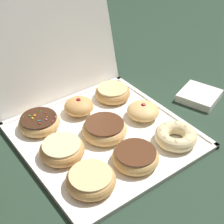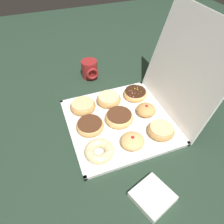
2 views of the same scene
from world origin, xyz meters
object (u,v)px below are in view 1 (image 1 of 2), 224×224
at_px(jelly_filled_donut_5, 143,111).
at_px(glazed_ring_donut_8, 112,93).
at_px(sprinkle_donut_6, 39,122).
at_px(jelly_filled_donut_7, 80,106).
at_px(glazed_ring_donut_3, 62,150).
at_px(napkin_stack, 199,96).
at_px(glazed_ring_donut_0, 91,179).
at_px(chocolate_frosted_donut_4, 105,130).
at_px(cruller_donut_2, 176,136).
at_px(chocolate_frosted_donut_1, 137,156).
at_px(donut_box, 105,136).

xyz_separation_m(jelly_filled_donut_5, glazed_ring_donut_8, (-0.01, 0.13, -0.00)).
relative_size(sprinkle_donut_6, jelly_filled_donut_7, 1.32).
height_order(glazed_ring_donut_3, glazed_ring_donut_8, same).
bearing_deg(jelly_filled_donut_7, napkin_stack, -23.93).
distance_m(glazed_ring_donut_0, glazed_ring_donut_3, 0.12).
bearing_deg(chocolate_frosted_donut_4, jelly_filled_donut_5, 2.13).
relative_size(cruller_donut_2, chocolate_frosted_donut_4, 0.92).
bearing_deg(glazed_ring_donut_8, jelly_filled_donut_5, -85.10).
height_order(glazed_ring_donut_0, napkin_stack, glazed_ring_donut_0).
bearing_deg(cruller_donut_2, jelly_filled_donut_7, 116.56).
xyz_separation_m(glazed_ring_donut_0, chocolate_frosted_donut_1, (0.13, -0.00, 0.00)).
xyz_separation_m(cruller_donut_2, glazed_ring_donut_8, (-0.01, 0.26, -0.00)).
distance_m(jelly_filled_donut_5, jelly_filled_donut_7, 0.18).
height_order(chocolate_frosted_donut_4, glazed_ring_donut_8, chocolate_frosted_donut_4).
bearing_deg(glazed_ring_donut_0, napkin_stack, 11.78).
distance_m(glazed_ring_donut_8, napkin_stack, 0.27).
bearing_deg(cruller_donut_2, glazed_ring_donut_8, 91.99).
relative_size(chocolate_frosted_donut_4, glazed_ring_donut_8, 1.11).
distance_m(glazed_ring_donut_0, sprinkle_donut_6, 0.26).
distance_m(chocolate_frosted_donut_1, napkin_stack, 0.36).
xyz_separation_m(chocolate_frosted_donut_4, napkin_stack, (0.35, -0.02, -0.02)).
bearing_deg(glazed_ring_donut_8, cruller_donut_2, -88.01).
xyz_separation_m(jelly_filled_donut_7, napkin_stack, (0.34, -0.15, -0.02)).
bearing_deg(cruller_donut_2, sprinkle_donut_6, 134.10).
height_order(glazed_ring_donut_0, chocolate_frosted_donut_4, chocolate_frosted_donut_4).
height_order(glazed_ring_donut_3, sprinkle_donut_6, sprinkle_donut_6).
xyz_separation_m(chocolate_frosted_donut_1, jelly_filled_donut_5, (0.13, 0.13, 0.00)).
bearing_deg(chocolate_frosted_donut_1, chocolate_frosted_donut_4, 92.63).
bearing_deg(sprinkle_donut_6, chocolate_frosted_donut_4, -47.88).
bearing_deg(donut_box, glazed_ring_donut_0, -135.64).
height_order(cruller_donut_2, sprinkle_donut_6, same).
bearing_deg(chocolate_frosted_donut_4, napkin_stack, -3.62).
xyz_separation_m(chocolate_frosted_donut_1, chocolate_frosted_donut_4, (-0.01, 0.13, 0.00)).
relative_size(chocolate_frosted_donut_1, glazed_ring_donut_8, 1.06).
xyz_separation_m(glazed_ring_donut_0, napkin_stack, (0.48, 0.10, -0.02)).
bearing_deg(chocolate_frosted_donut_1, cruller_donut_2, -1.87).
xyz_separation_m(glazed_ring_donut_0, glazed_ring_donut_3, (-0.00, 0.12, 0.00)).
bearing_deg(jelly_filled_donut_5, chocolate_frosted_donut_1, -135.03).
bearing_deg(glazed_ring_donut_3, sprinkle_donut_6, 87.86).
bearing_deg(donut_box, glazed_ring_donut_8, 46.48).
bearing_deg(jelly_filled_donut_7, cruller_donut_2, -63.44).
xyz_separation_m(donut_box, jelly_filled_donut_7, (0.00, 0.13, 0.03)).
bearing_deg(glazed_ring_donut_8, glazed_ring_donut_3, -152.46).
xyz_separation_m(chocolate_frosted_donut_1, glazed_ring_donut_8, (0.12, 0.26, 0.00)).
bearing_deg(glazed_ring_donut_3, donut_box, 0.77).
height_order(chocolate_frosted_donut_1, chocolate_frosted_donut_4, chocolate_frosted_donut_4).
height_order(donut_box, chocolate_frosted_donut_4, chocolate_frosted_donut_4).
distance_m(glazed_ring_donut_3, jelly_filled_donut_7, 0.19).
relative_size(glazed_ring_donut_3, napkin_stack, 1.00).
distance_m(donut_box, glazed_ring_donut_3, 0.13).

